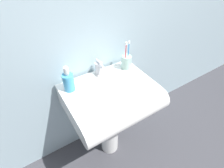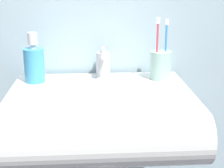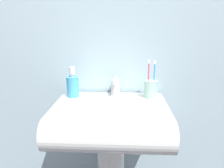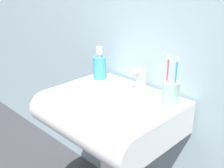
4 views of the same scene
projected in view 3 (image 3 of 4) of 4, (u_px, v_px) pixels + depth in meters
The scene contains 5 objects.
wall_back at pixel (113, 13), 1.25m from camera, with size 5.00×0.05×2.40m, color #9EB7C1.
sink_basin at pixel (110, 122), 1.10m from camera, with size 0.58×0.48×0.15m.
faucet at pixel (115, 86), 1.27m from camera, with size 0.05×0.10×0.11m.
toothbrush_cup at pixel (151, 89), 1.22m from camera, with size 0.07×0.07×0.22m.
soap_bottle at pixel (73, 86), 1.24m from camera, with size 0.07×0.07×0.17m.
Camera 3 is at (0.06, -1.07, 1.13)m, focal length 35.00 mm.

